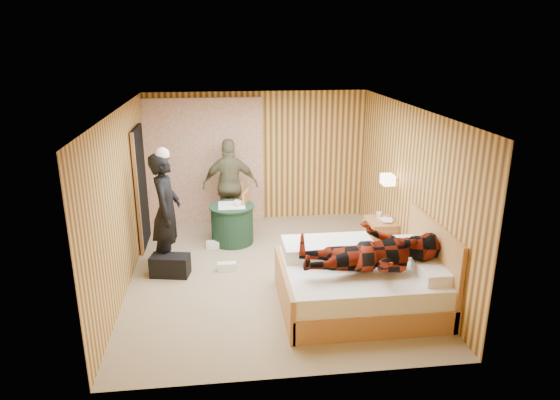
{
  "coord_description": "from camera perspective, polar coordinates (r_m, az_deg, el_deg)",
  "views": [
    {
      "loc": [
        -0.69,
        -6.91,
        3.43
      ],
      "look_at": [
        0.19,
        0.37,
        1.05
      ],
      "focal_mm": 32.0,
      "sensor_mm": 36.0,
      "label": 1
    }
  ],
  "objects": [
    {
      "name": "floor",
      "position": [
        7.74,
        -1.07,
        -8.32
      ],
      "size": [
        4.2,
        5.0,
        0.01
      ],
      "primitive_type": "cube",
      "color": "tan",
      "rests_on": "ground"
    },
    {
      "name": "woman_standing",
      "position": [
        7.8,
        -12.87,
        -1.3
      ],
      "size": [
        0.48,
        0.7,
        1.83
      ],
      "primitive_type": "imported",
      "rotation": [
        0.0,
        0.0,
        1.5
      ],
      "color": "black",
      "rests_on": "floor"
    },
    {
      "name": "ceiling",
      "position": [
        7.0,
        -1.18,
        10.34
      ],
      "size": [
        4.2,
        5.0,
        0.01
      ],
      "primitive_type": "cube",
      "color": "silver",
      "rests_on": "wall_back"
    },
    {
      "name": "wall_left",
      "position": [
        7.38,
        -17.56,
        -0.07
      ],
      "size": [
        0.02,
        5.0,
        2.5
      ],
      "primitive_type": "cube",
      "color": "#EDC35B",
      "rests_on": "floor"
    },
    {
      "name": "man_on_bed",
      "position": [
        6.37,
        10.5,
        -4.77
      ],
      "size": [
        0.86,
        0.67,
        1.77
      ],
      "primitive_type": "imported",
      "rotation": [
        0.0,
        1.57,
        0.0
      ],
      "color": "maroon",
      "rests_on": "bed"
    },
    {
      "name": "duffel_bag",
      "position": [
        7.78,
        -12.44,
        -7.32
      ],
      "size": [
        0.62,
        0.41,
        0.32
      ],
      "primitive_type": "cube",
      "rotation": [
        0.0,
        0.0,
        -0.19
      ],
      "color": "black",
      "rests_on": "floor"
    },
    {
      "name": "chair_far",
      "position": [
        9.28,
        -5.53,
        -0.25
      ],
      "size": [
        0.5,
        0.5,
        0.93
      ],
      "rotation": [
        0.0,
        0.0,
        -0.21
      ],
      "color": "#DDA55A",
      "rests_on": "floor"
    },
    {
      "name": "book_upper",
      "position": [
        8.3,
        11.59,
        -2.2
      ],
      "size": [
        0.23,
        0.27,
        0.02
      ],
      "primitive_type": "imported",
      "rotation": [
        0.0,
        0.0,
        -0.37
      ],
      "color": "white",
      "rests_on": "nightstand"
    },
    {
      "name": "man_at_table",
      "position": [
        9.21,
        -5.7,
        1.7
      ],
      "size": [
        1.03,
        0.47,
        1.72
      ],
      "primitive_type": "imported",
      "rotation": [
        0.0,
        0.0,
        3.09
      ],
      "color": "#636242",
      "rests_on": "floor"
    },
    {
      "name": "wall_lamp",
      "position": [
        8.09,
        12.23,
        2.3
      ],
      "size": [
        0.26,
        0.24,
        0.16
      ],
      "color": "gold",
      "rests_on": "wall_right"
    },
    {
      "name": "bed",
      "position": [
        6.84,
        9.38,
        -9.25
      ],
      "size": [
        2.11,
        1.66,
        1.14
      ],
      "color": "#DDA55A",
      "rests_on": "floor"
    },
    {
      "name": "book_lower",
      "position": [
        8.31,
        11.59,
        -2.33
      ],
      "size": [
        0.25,
        0.27,
        0.02
      ],
      "primitive_type": "imported",
      "rotation": [
        0.0,
        0.0,
        0.46
      ],
      "color": "white",
      "rests_on": "nightstand"
    },
    {
      "name": "wall_right",
      "position": [
        7.76,
        14.5,
        1.08
      ],
      "size": [
        0.02,
        5.0,
        2.5
      ],
      "primitive_type": "cube",
      "color": "#EDC35B",
      "rests_on": "floor"
    },
    {
      "name": "cup_nightstand",
      "position": [
        8.46,
        11.23,
        -1.68
      ],
      "size": [
        0.12,
        0.12,
        0.09
      ],
      "primitive_type": "imported",
      "rotation": [
        0.0,
        0.0,
        -0.2
      ],
      "color": "white",
      "rests_on": "nightstand"
    },
    {
      "name": "sneaker_left",
      "position": [
        8.66,
        -7.5,
        -5.08
      ],
      "size": [
        0.28,
        0.12,
        0.12
      ],
      "primitive_type": "cube",
      "rotation": [
        0.0,
        0.0,
        -0.03
      ],
      "color": "white",
      "rests_on": "floor"
    },
    {
      "name": "sneaker_right",
      "position": [
        7.83,
        -6.1,
        -7.59
      ],
      "size": [
        0.29,
        0.12,
        0.13
      ],
      "primitive_type": "cube",
      "rotation": [
        0.0,
        0.0,
        -0.01
      ],
      "color": "white",
      "rests_on": "floor"
    },
    {
      "name": "cup_table",
      "position": [
        8.58,
        -4.89,
        -0.35
      ],
      "size": [
        0.13,
        0.13,
        0.1
      ],
      "primitive_type": "imported",
      "rotation": [
        0.0,
        0.0,
        -0.1
      ],
      "color": "white",
      "rests_on": "round_table"
    },
    {
      "name": "nightstand",
      "position": [
        8.46,
        11.36,
        -4.08
      ],
      "size": [
        0.45,
        0.61,
        0.59
      ],
      "color": "#DDA55A",
      "rests_on": "floor"
    },
    {
      "name": "doorway",
      "position": [
        8.76,
        -15.6,
        1.36
      ],
      "size": [
        0.06,
        0.9,
        2.05
      ],
      "primitive_type": "cube",
      "color": "black",
      "rests_on": "floor"
    },
    {
      "name": "chair_near",
      "position": [
        8.86,
        -4.52,
        -1.26
      ],
      "size": [
        0.5,
        0.5,
        0.9
      ],
      "rotation": [
        0.0,
        0.0,
        -1.86
      ],
      "color": "#DDA55A",
      "rests_on": "floor"
    },
    {
      "name": "round_table",
      "position": [
        8.75,
        -5.49,
        -2.72
      ],
      "size": [
        0.78,
        0.78,
        0.69
      ],
      "color": "#1A3A24",
      "rests_on": "floor"
    },
    {
      "name": "wall_back",
      "position": [
        9.68,
        -2.62,
        4.95
      ],
      "size": [
        4.2,
        0.02,
        2.5
      ],
      "primitive_type": "cube",
      "color": "#EDC35B",
      "rests_on": "floor"
    },
    {
      "name": "curtain",
      "position": [
        9.61,
        -8.56,
        4.35
      ],
      "size": [
        2.2,
        0.08,
        2.4
      ],
      "primitive_type": "cube",
      "color": "beige",
      "rests_on": "floor"
    }
  ]
}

